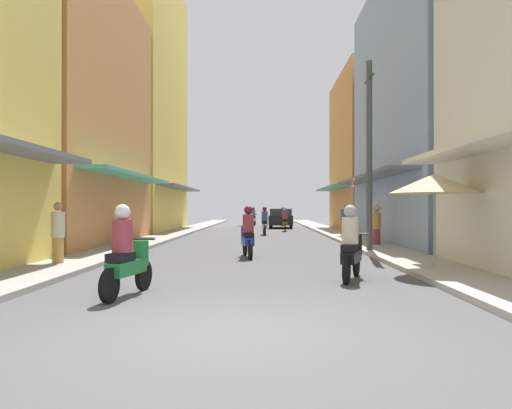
% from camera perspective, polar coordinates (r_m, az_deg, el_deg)
% --- Properties ---
extents(ground_plane, '(108.55, 108.55, 0.00)m').
position_cam_1_polar(ground_plane, '(26.60, -0.07, -3.66)').
color(ground_plane, '#4C4C4F').
extents(sidewalk_left, '(1.67, 57.34, 0.12)m').
position_cam_1_polar(sidewalk_left, '(27.06, -9.80, -3.47)').
color(sidewalk_left, '#9E9991').
rests_on(sidewalk_left, ground).
extents(sidewalk_right, '(1.67, 57.34, 0.12)m').
position_cam_1_polar(sidewalk_right, '(26.91, 9.72, -3.49)').
color(sidewalk_right, '#ADA89E').
rests_on(sidewalk_right, ground).
extents(building_left_mid, '(7.05, 10.66, 10.83)m').
position_cam_1_polar(building_left_mid, '(21.84, -23.36, 9.91)').
color(building_left_mid, '#D88C4C').
rests_on(building_left_mid, ground).
extents(building_left_far, '(7.05, 11.49, 16.86)m').
position_cam_1_polar(building_left_far, '(33.19, -14.89, 11.63)').
color(building_left_far, '#EFD159').
rests_on(building_left_far, ground).
extents(building_right_mid, '(7.05, 11.75, 11.51)m').
position_cam_1_polar(building_right_mid, '(22.41, 22.04, 10.52)').
color(building_right_mid, '#8CA5CC').
rests_on(building_right_mid, ground).
extents(building_right_far, '(7.05, 9.34, 10.19)m').
position_cam_1_polar(building_right_far, '(32.90, 14.94, 5.85)').
color(building_right_far, '#D88C4C').
rests_on(building_right_far, ground).
extents(motorbike_black, '(0.78, 1.73, 1.58)m').
position_cam_1_polar(motorbike_black, '(10.37, 11.17, -4.89)').
color(motorbike_black, black).
rests_on(motorbike_black, ground).
extents(motorbike_white, '(0.55, 1.81, 1.58)m').
position_cam_1_polar(motorbike_white, '(27.03, 1.00, -2.12)').
color(motorbike_white, black).
rests_on(motorbike_white, ground).
extents(motorbike_orange, '(0.55, 1.81, 1.58)m').
position_cam_1_polar(motorbike_orange, '(31.37, 3.44, -1.88)').
color(motorbike_orange, black).
rests_on(motorbike_orange, ground).
extents(motorbike_silver, '(0.56, 1.80, 1.58)m').
position_cam_1_polar(motorbike_silver, '(40.87, -0.28, -1.53)').
color(motorbike_silver, black).
rests_on(motorbike_silver, ground).
extents(motorbike_blue, '(0.58, 1.80, 1.58)m').
position_cam_1_polar(motorbike_blue, '(14.81, -1.00, -3.54)').
color(motorbike_blue, black).
rests_on(motorbike_blue, ground).
extents(motorbike_maroon, '(0.67, 1.77, 1.58)m').
position_cam_1_polar(motorbike_maroon, '(41.00, 3.24, -1.53)').
color(motorbike_maroon, black).
rests_on(motorbike_maroon, ground).
extents(motorbike_green, '(0.61, 1.79, 1.58)m').
position_cam_1_polar(motorbike_green, '(8.60, -14.93, -5.82)').
color(motorbike_green, black).
rests_on(motorbike_green, ground).
extents(parked_car, '(1.93, 4.17, 1.45)m').
position_cam_1_polar(parked_car, '(36.51, 2.95, -1.61)').
color(parked_car, black).
rests_on(parked_car, ground).
extents(pedestrian_far, '(0.44, 0.44, 1.64)m').
position_cam_1_polar(pedestrian_far, '(19.00, 14.01, -2.17)').
color(pedestrian_far, '#99333F').
rests_on(pedestrian_far, ground).
extents(pedestrian_crossing, '(0.34, 0.34, 1.70)m').
position_cam_1_polar(pedestrian_crossing, '(25.73, 10.32, -1.87)').
color(pedestrian_crossing, '#99333F').
rests_on(pedestrian_crossing, ground).
extents(pedestrian_foreground, '(0.34, 0.34, 1.67)m').
position_cam_1_polar(pedestrian_foreground, '(13.30, -22.28, -3.31)').
color(pedestrian_foreground, '#BF8C3F').
rests_on(pedestrian_foreground, ground).
extents(pedestrian_midway, '(0.34, 0.34, 1.56)m').
position_cam_1_polar(pedestrian_midway, '(18.93, -15.29, -2.62)').
color(pedestrian_midway, '#262628').
rests_on(pedestrian_midway, ground).
extents(vendor_umbrella, '(2.07, 2.07, 2.31)m').
position_cam_1_polar(vendor_umbrella, '(11.97, 20.26, 2.32)').
color(vendor_umbrella, '#99999E').
rests_on(vendor_umbrella, ground).
extents(utility_pole, '(0.20, 1.20, 6.44)m').
position_cam_1_polar(utility_pole, '(16.70, 13.19, 5.73)').
color(utility_pole, '#4C4C4F').
rests_on(utility_pole, ground).
extents(street_sign_no_entry, '(0.07, 0.60, 2.65)m').
position_cam_1_polar(street_sign_no_entry, '(18.90, 11.37, 0.22)').
color(street_sign_no_entry, gray).
rests_on(street_sign_no_entry, ground).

